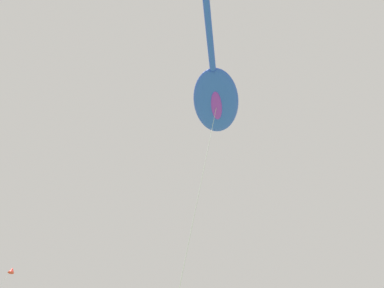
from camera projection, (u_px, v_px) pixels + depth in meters
The scene contains 2 objects.
big_show_kite at pixel (216, 98), 18.50m from camera, with size 10.10×8.04×18.03m.
small_kite_triangle_green at pixel (10, 272), 26.80m from camera, with size 4.49×0.97×15.07m.
Camera 1 is at (-8.71, 1.50, 1.75)m, focal length 28.79 mm.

